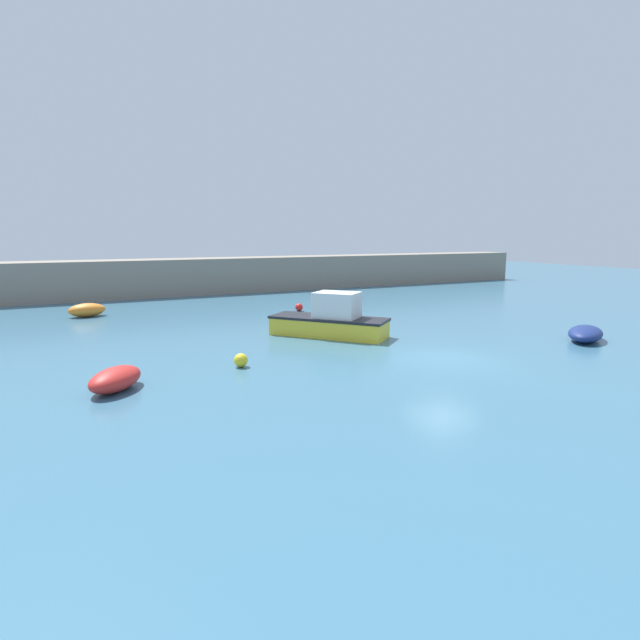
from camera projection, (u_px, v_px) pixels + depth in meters
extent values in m
cube|color=#38667F|center=(444.00, 361.00, 19.60)|extent=(120.00, 120.00, 0.20)
cube|color=gray|center=(237.00, 275.00, 42.41)|extent=(59.79, 3.39, 2.89)
ellipsoid|color=navy|center=(585.00, 333.00, 22.78)|extent=(3.20, 2.70, 0.68)
ellipsoid|color=orange|center=(87.00, 310.00, 29.51)|extent=(2.23, 1.51, 0.80)
cube|color=yellow|center=(329.00, 328.00, 23.88)|extent=(4.91, 5.42, 0.80)
cube|color=black|center=(329.00, 318.00, 23.80)|extent=(5.01, 5.53, 0.12)
cube|color=silver|center=(337.00, 306.00, 23.54)|extent=(2.46, 2.53, 1.33)
ellipsoid|color=red|center=(115.00, 379.00, 15.51)|extent=(2.25, 2.40, 0.73)
sphere|color=yellow|center=(241.00, 360.00, 18.27)|extent=(0.51, 0.51, 0.51)
sphere|color=red|center=(299.00, 307.00, 31.71)|extent=(0.49, 0.49, 0.49)
sphere|color=white|center=(353.00, 306.00, 32.52)|extent=(0.39, 0.39, 0.39)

